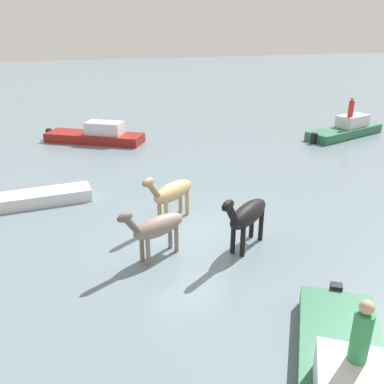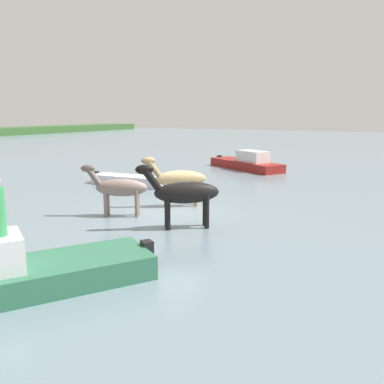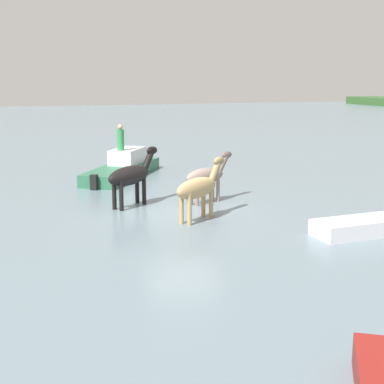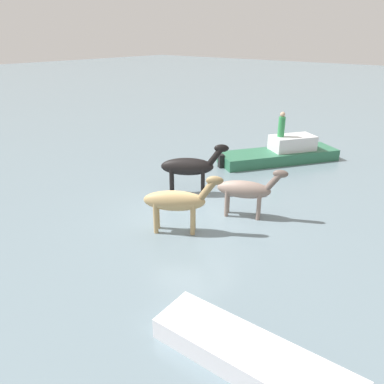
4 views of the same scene
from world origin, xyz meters
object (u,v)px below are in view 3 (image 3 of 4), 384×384
(horse_rear_stallion, at_px, (206,176))
(boat_motor_center, at_px, (123,169))
(horse_chestnut_trailing, at_px, (131,176))
(boat_dinghy_port, at_px, (377,227))
(horse_pinto_flank, at_px, (198,188))
(person_boatman_standing, at_px, (121,138))

(horse_rear_stallion, height_order, boat_motor_center, horse_rear_stallion)
(horse_rear_stallion, bearing_deg, horse_chestnut_trailing, 148.50)
(boat_motor_center, bearing_deg, horse_rear_stallion, -130.47)
(boat_dinghy_port, bearing_deg, horse_chestnut_trailing, -45.05)
(horse_chestnut_trailing, height_order, boat_motor_center, horse_chestnut_trailing)
(horse_rear_stallion, relative_size, boat_dinghy_port, 0.53)
(horse_pinto_flank, xyz_separation_m, person_boatman_standing, (-8.48, -0.92, 0.71))
(horse_chestnut_trailing, bearing_deg, boat_dinghy_port, -78.78)
(horse_chestnut_trailing, xyz_separation_m, boat_dinghy_port, (5.53, 6.25, -0.95))
(boat_dinghy_port, height_order, person_boatman_standing, person_boatman_standing)
(horse_pinto_flank, relative_size, boat_motor_center, 0.39)
(horse_pinto_flank, xyz_separation_m, boat_dinghy_port, (2.98, 4.59, -0.90))
(horse_pinto_flank, bearing_deg, person_boatman_standing, 61.29)
(boat_dinghy_port, xyz_separation_m, person_boatman_standing, (-11.45, -5.51, 1.61))
(horse_rear_stallion, relative_size, person_boatman_standing, 1.88)
(horse_rear_stallion, height_order, horse_chestnut_trailing, horse_chestnut_trailing)
(horse_rear_stallion, distance_m, boat_dinghy_port, 6.37)
(person_boatman_standing, bearing_deg, horse_rear_stallion, 17.80)
(horse_pinto_flank, distance_m, boat_motor_center, 8.58)
(person_boatman_standing, bearing_deg, boat_motor_center, 111.28)
(horse_pinto_flank, height_order, horse_chestnut_trailing, horse_chestnut_trailing)
(boat_motor_center, relative_size, boat_dinghy_port, 1.38)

